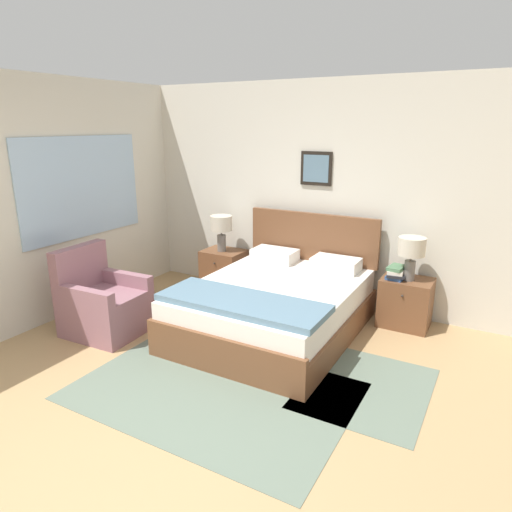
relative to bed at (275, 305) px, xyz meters
name	(u,v)px	position (x,y,z in m)	size (l,w,h in m)	color
ground_plane	(131,455)	(0.03, -2.15, -0.29)	(16.00, 16.00, 0.00)	tan
wall_back	(320,195)	(0.03, 1.09, 1.01)	(7.02, 0.09, 2.60)	beige
wall_left	(70,198)	(-2.31, -0.54, 1.01)	(0.08, 5.61, 2.60)	beige
area_rug_main	(213,391)	(0.08, -1.27, -0.29)	(2.22, 1.48, 0.01)	slate
area_rug_bedside	(366,388)	(1.16, -0.61, -0.29)	(0.98, 1.19, 0.01)	slate
bed	(275,305)	(0.00, 0.00, 0.00)	(1.60, 2.06, 1.10)	brown
armchair	(103,305)	(-1.56, -0.89, 0.01)	(0.78, 0.70, 0.90)	#8E606B
nightstand_near_window	(224,270)	(-1.16, 0.81, -0.03)	(0.52, 0.43, 0.53)	brown
nightstand_by_door	(405,302)	(1.16, 0.81, -0.03)	(0.52, 0.43, 0.53)	brown
table_lamp_near_window	(221,226)	(-1.17, 0.78, 0.56)	(0.28, 0.28, 0.46)	slate
table_lamp_by_door	(411,250)	(1.17, 0.78, 0.56)	(0.28, 0.28, 0.46)	slate
book_thick_bottom	(396,277)	(1.04, 0.77, 0.26)	(0.19, 0.23, 0.04)	#335693
book_hardcover_middle	(396,274)	(1.04, 0.77, 0.29)	(0.23, 0.29, 0.03)	#232328
book_novel_upper	(396,271)	(1.04, 0.77, 0.32)	(0.17, 0.25, 0.04)	silver
book_slim_near_top	(397,268)	(1.04, 0.77, 0.36)	(0.18, 0.25, 0.04)	#4C7551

